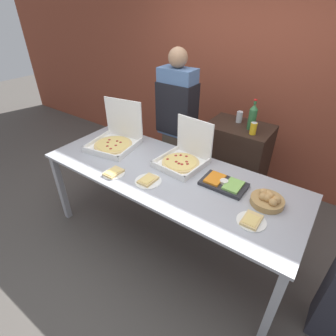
{
  "coord_description": "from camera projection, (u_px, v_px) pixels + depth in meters",
  "views": [
    {
      "loc": [
        1.16,
        -1.63,
        2.22
      ],
      "look_at": [
        0.0,
        0.0,
        0.92
      ],
      "focal_mm": 28.0,
      "sensor_mm": 36.0,
      "label": 1
    }
  ],
  "objects": [
    {
      "name": "ground_plane",
      "position": [
        168.0,
        237.0,
        2.88
      ],
      "size": [
        16.0,
        16.0,
        0.0
      ],
      "primitive_type": "plane",
      "color": "#514C47"
    },
    {
      "name": "brick_wall_behind",
      "position": [
        247.0,
        75.0,
        3.28
      ],
      "size": [
        10.0,
        0.06,
        2.8
      ],
      "color": "brown",
      "rests_on": "ground_plane"
    },
    {
      "name": "buffet_table",
      "position": [
        168.0,
        180.0,
        2.46
      ],
      "size": [
        2.45,
        0.94,
        0.87
      ],
      "color": "#A8AAB2",
      "rests_on": "ground_plane"
    },
    {
      "name": "pizza_box_near_right",
      "position": [
        116.0,
        138.0,
        2.82
      ],
      "size": [
        0.53,
        0.54,
        0.46
      ],
      "rotation": [
        0.0,
        0.0,
        0.17
      ],
      "color": "white",
      "rests_on": "buffet_table"
    },
    {
      "name": "pizza_box_far_right",
      "position": [
        184.0,
        157.0,
        2.51
      ],
      "size": [
        0.44,
        0.45,
        0.41
      ],
      "rotation": [
        0.0,
        0.0,
        -0.08
      ],
      "color": "white",
      "rests_on": "buffet_table"
    },
    {
      "name": "paper_plate_front_right",
      "position": [
        148.0,
        180.0,
        2.29
      ],
      "size": [
        0.24,
        0.24,
        0.03
      ],
      "color": "white",
      "rests_on": "buffet_table"
    },
    {
      "name": "paper_plate_front_center",
      "position": [
        114.0,
        173.0,
        2.39
      ],
      "size": [
        0.2,
        0.2,
        0.03
      ],
      "color": "white",
      "rests_on": "buffet_table"
    },
    {
      "name": "paper_plate_front_left",
      "position": [
        251.0,
        220.0,
        1.88
      ],
      "size": [
        0.21,
        0.21,
        0.03
      ],
      "color": "white",
      "rests_on": "buffet_table"
    },
    {
      "name": "veggie_tray",
      "position": [
        224.0,
        183.0,
        2.23
      ],
      "size": [
        0.38,
        0.24,
        0.05
      ],
      "color": "#28282D",
      "rests_on": "buffet_table"
    },
    {
      "name": "bread_basket",
      "position": [
        268.0,
        200.0,
        2.02
      ],
      "size": [
        0.26,
        0.26,
        0.1
      ],
      "color": "tan",
      "rests_on": "buffet_table"
    },
    {
      "name": "sideboard_podium",
      "position": [
        234.0,
        166.0,
        3.14
      ],
      "size": [
        0.69,
        0.49,
        1.05
      ],
      "color": "black",
      "rests_on": "ground_plane"
    },
    {
      "name": "soda_bottle",
      "position": [
        253.0,
        116.0,
        2.71
      ],
      "size": [
        0.08,
        0.08,
        0.32
      ],
      "color": "#2D6638",
      "rests_on": "sideboard_podium"
    },
    {
      "name": "soda_can_silver",
      "position": [
        239.0,
        117.0,
        2.9
      ],
      "size": [
        0.07,
        0.07,
        0.12
      ],
      "color": "silver",
      "rests_on": "sideboard_podium"
    },
    {
      "name": "soda_can_colored",
      "position": [
        253.0,
        128.0,
        2.64
      ],
      "size": [
        0.07,
        0.07,
        0.12
      ],
      "color": "gold",
      "rests_on": "sideboard_podium"
    },
    {
      "name": "person_server_vest",
      "position": [
        177.0,
        121.0,
        3.02
      ],
      "size": [
        0.42,
        0.24,
        1.81
      ],
      "rotation": [
        0.0,
        0.0,
        3.14
      ],
      "color": "#473D33",
      "rests_on": "ground_plane"
    }
  ]
}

